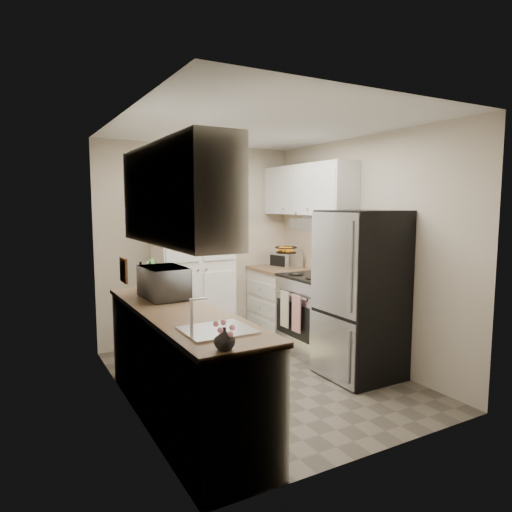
{
  "coord_description": "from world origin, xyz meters",
  "views": [
    {
      "loc": [
        -2.2,
        -3.86,
        1.77
      ],
      "look_at": [
        0.03,
        0.15,
        1.24
      ],
      "focal_mm": 32.0,
      "sensor_mm": 36.0,
      "label": 1
    }
  ],
  "objects": [
    {
      "name": "base_cabinet_left",
      "position": [
        -0.99,
        -0.43,
        0.44
      ],
      "size": [
        0.6,
        2.3,
        0.88
      ],
      "primitive_type": "cube",
      "color": "silver",
      "rests_on": "ground"
    },
    {
      "name": "toaster_oven",
      "position": [
        1.06,
        1.17,
        1.02
      ],
      "size": [
        0.34,
        0.4,
        0.2
      ],
      "primitive_type": "cube",
      "rotation": [
        0.0,
        0.0,
        0.23
      ],
      "color": "silver",
      "rests_on": "countertop_right"
    },
    {
      "name": "cutting_board",
      "position": [
        -0.93,
        0.48,
        1.07
      ],
      "size": [
        0.11,
        0.23,
        0.31
      ],
      "primitive_type": "cube",
      "rotation": [
        0.0,
        0.0,
        -0.4
      ],
      "color": "#378634",
      "rests_on": "countertop_left"
    },
    {
      "name": "countertop_left",
      "position": [
        -0.99,
        -0.43,
        0.9
      ],
      "size": [
        0.63,
        2.33,
        0.04
      ],
      "primitive_type": "cube",
      "color": "#846647",
      "rests_on": "base_cabinet_left"
    },
    {
      "name": "microwave",
      "position": [
        -0.96,
        0.06,
        1.06
      ],
      "size": [
        0.37,
        0.53,
        0.28
      ],
      "primitive_type": "imported",
      "rotation": [
        0.0,
        0.0,
        1.61
      ],
      "color": "#A6A6AA",
      "rests_on": "countertop_left"
    },
    {
      "name": "flower_vase",
      "position": [
        -1.11,
        -1.52,
        0.99
      ],
      "size": [
        0.16,
        0.16,
        0.13
      ],
      "primitive_type": "imported",
      "rotation": [
        0.0,
        0.0,
        -0.34
      ],
      "color": "beige",
      "rests_on": "countertop_left"
    },
    {
      "name": "base_cabinet_right",
      "position": [
        0.99,
        1.19,
        0.44
      ],
      "size": [
        0.6,
        0.8,
        0.88
      ],
      "primitive_type": "cube",
      "color": "silver",
      "rests_on": "ground"
    },
    {
      "name": "countertop_right",
      "position": [
        0.99,
        1.19,
        0.9
      ],
      "size": [
        0.63,
        0.83,
        0.04
      ],
      "primitive_type": "cube",
      "color": "#846647",
      "rests_on": "base_cabinet_right"
    },
    {
      "name": "ground",
      "position": [
        0.0,
        0.0,
        0.0
      ],
      "size": [
        3.2,
        3.2,
        0.0
      ],
      "primitive_type": "plane",
      "color": "#665B4C",
      "rests_on": "ground"
    },
    {
      "name": "electric_range",
      "position": [
        0.97,
        0.39,
        0.48
      ],
      "size": [
        0.71,
        0.78,
        1.13
      ],
      "color": "#B7B7BC",
      "rests_on": "ground"
    },
    {
      "name": "pantry_cabinet",
      "position": [
        -0.2,
        1.32,
        1.0
      ],
      "size": [
        0.9,
        0.55,
        2.0
      ],
      "primitive_type": "cube",
      "color": "silver",
      "rests_on": "ground"
    },
    {
      "name": "fruit_basket",
      "position": [
        1.04,
        1.16,
        1.18
      ],
      "size": [
        0.37,
        0.37,
        0.12
      ],
      "primitive_type": null,
      "rotation": [
        0.0,
        0.0,
        -0.34
      ],
      "color": "orange",
      "rests_on": "toaster_oven"
    },
    {
      "name": "wine_bottle",
      "position": [
        -1.09,
        0.35,
        1.06
      ],
      "size": [
        0.07,
        0.07,
        0.28
      ],
      "primitive_type": "cylinder",
      "color": "black",
      "rests_on": "countertop_left"
    },
    {
      "name": "room_shell",
      "position": [
        -0.02,
        -0.01,
        1.63
      ],
      "size": [
        2.64,
        3.24,
        2.52
      ],
      "color": "#C0B19B",
      "rests_on": "ground"
    },
    {
      "name": "refrigerator",
      "position": [
        0.94,
        -0.41,
        0.85
      ],
      "size": [
        0.7,
        0.72,
        1.7
      ],
      "primitive_type": "cube",
      "color": "#B7B7BC",
      "rests_on": "ground"
    },
    {
      "name": "kitchen_mat",
      "position": [
        0.16,
        0.64,
        0.01
      ],
      "size": [
        0.57,
        0.86,
        0.01
      ],
      "primitive_type": "cube",
      "rotation": [
        0.0,
        0.0,
        0.06
      ],
      "color": "beige",
      "rests_on": "ground"
    }
  ]
}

